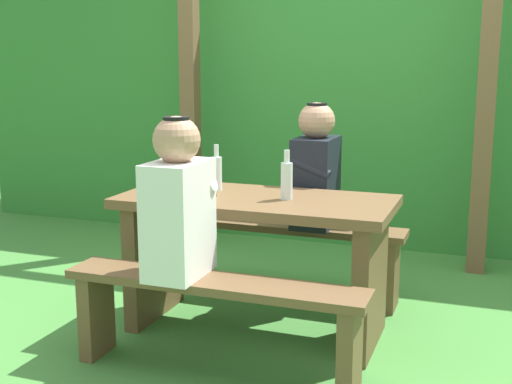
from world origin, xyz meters
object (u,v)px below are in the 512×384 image
object	(u,v)px
picnic_table	(256,240)
bottle_right	(287,179)
drinking_glass	(209,184)
cell_phone	(203,197)
bench_far	(287,244)
person_white_shirt	(178,203)
bench_near	(214,307)
person_black_coat	(316,170)
bottle_left	(217,172)

from	to	relation	value
picnic_table	bottle_right	xyz separation A→B (m)	(0.16, 0.00, 0.33)
picnic_table	drinking_glass	xyz separation A→B (m)	(-0.26, 0.00, 0.28)
bottle_right	cell_phone	distance (m)	0.44
bench_far	person_white_shirt	bearing A→B (deg)	-98.68
bench_near	bottle_right	world-z (taller)	bottle_right
person_black_coat	bottle_right	distance (m)	0.54
picnic_table	bench_near	bearing A→B (deg)	-90.00
picnic_table	bottle_left	distance (m)	0.43
picnic_table	person_black_coat	world-z (taller)	person_black_coat
drinking_glass	bottle_right	size ratio (longest dim) A/B	0.38
picnic_table	person_black_coat	size ratio (longest dim) A/B	1.95
picnic_table	person_black_coat	distance (m)	0.64
person_black_coat	person_white_shirt	bearing A→B (deg)	-107.04
bench_far	cell_phone	xyz separation A→B (m)	(-0.25, -0.66, 0.40)
cell_phone	person_black_coat	bearing A→B (deg)	74.73
bench_far	bottle_left	xyz separation A→B (m)	(-0.26, -0.46, 0.50)
picnic_table	person_white_shirt	distance (m)	0.64
bench_far	cell_phone	bearing A→B (deg)	-110.58
person_white_shirt	bottle_left	size ratio (longest dim) A/B	2.90
picnic_table	drinking_glass	world-z (taller)	drinking_glass
bench_far	bottle_right	xyz separation A→B (m)	(0.16, -0.55, 0.50)
bottle_right	cell_phone	xyz separation A→B (m)	(-0.41, -0.12, -0.10)
picnic_table	person_white_shirt	xyz separation A→B (m)	(-0.17, -0.55, 0.29)
bench_far	drinking_glass	world-z (taller)	drinking_glass
bottle_right	cell_phone	size ratio (longest dim) A/B	1.79
person_white_shirt	cell_phone	world-z (taller)	person_white_shirt
person_black_coat	bottle_right	world-z (taller)	person_black_coat
picnic_table	person_black_coat	bearing A→B (deg)	72.95
picnic_table	bench_near	size ratio (longest dim) A/B	1.00
picnic_table	bench_near	xyz separation A→B (m)	(0.00, -0.55, -0.17)
bench_far	person_white_shirt	size ratio (longest dim) A/B	1.95
bottle_left	person_black_coat	bearing A→B (deg)	46.66
bench_far	drinking_glass	distance (m)	0.75
bench_far	person_black_coat	xyz separation A→B (m)	(0.17, -0.00, 0.46)
picnic_table	drinking_glass	size ratio (longest dim) A/B	14.55
bench_far	person_white_shirt	distance (m)	1.20
bench_far	bottle_right	bearing A→B (deg)	-73.33
person_black_coat	cell_phone	world-z (taller)	person_black_coat
bench_near	cell_phone	xyz separation A→B (m)	(-0.25, 0.44, 0.40)
bottle_left	picnic_table	bearing A→B (deg)	-19.89
bottle_right	drinking_glass	bearing A→B (deg)	-179.65
person_white_shirt	drinking_glass	xyz separation A→B (m)	(-0.09, 0.55, -0.02)
bench_near	bottle_right	distance (m)	0.76
person_black_coat	bottle_right	bearing A→B (deg)	-90.41
bottle_left	bottle_right	distance (m)	0.43
bottle_left	drinking_glass	bearing A→B (deg)	-91.30
person_black_coat	bench_near	bearing A→B (deg)	-98.69
person_white_shirt	bottle_right	bearing A→B (deg)	58.94
bench_far	person_black_coat	world-z (taller)	person_black_coat
bench_near	bench_far	distance (m)	1.10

